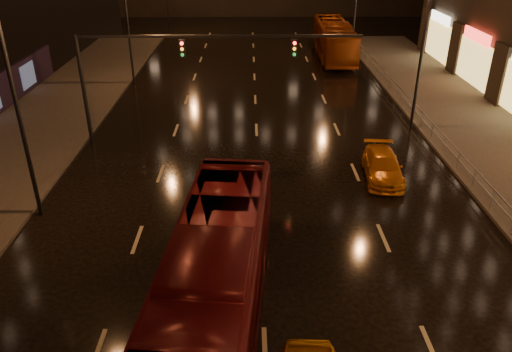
{
  "coord_description": "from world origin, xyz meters",
  "views": [
    {
      "loc": [
        -0.41,
        -6.89,
        11.4
      ],
      "look_at": [
        -0.18,
        10.69,
        2.5
      ],
      "focal_mm": 35.0,
      "sensor_mm": 36.0,
      "label": 1
    }
  ],
  "objects": [
    {
      "name": "traffic_signal",
      "position": [
        -5.06,
        20.0,
        4.74
      ],
      "size": [
        15.31,
        0.32,
        6.2
      ],
      "color": "black",
      "rests_on": "ground"
    },
    {
      "name": "ground",
      "position": [
        0.0,
        20.0,
        0.0
      ],
      "size": [
        140.0,
        140.0,
        0.0
      ],
      "primitive_type": "plane",
      "color": "black",
      "rests_on": "ground"
    },
    {
      "name": "railing_right",
      "position": [
        10.2,
        18.0,
        0.9
      ],
      "size": [
        0.05,
        56.0,
        1.0
      ],
      "color": "#99999E",
      "rests_on": "sidewalk_right"
    },
    {
      "name": "taxi_far",
      "position": [
        6.2,
        15.39,
        0.62
      ],
      "size": [
        2.16,
        4.44,
        1.25
      ],
      "primitive_type": "imported",
      "rotation": [
        0.0,
        0.0,
        -0.1
      ],
      "color": "orange",
      "rests_on": "ground"
    },
    {
      "name": "bus_red",
      "position": [
        -1.5,
        5.53,
        1.66
      ],
      "size": [
        3.87,
        12.12,
        3.32
      ],
      "primitive_type": "imported",
      "rotation": [
        0.0,
        0.0,
        -0.09
      ],
      "color": "#560C10",
      "rests_on": "ground"
    },
    {
      "name": "bus_curb",
      "position": [
        7.58,
        40.73,
        1.67
      ],
      "size": [
        3.07,
        12.07,
        3.35
      ],
      "primitive_type": "imported",
      "rotation": [
        0.0,
        0.0,
        -0.02
      ],
      "color": "#8C390E",
      "rests_on": "ground"
    }
  ]
}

